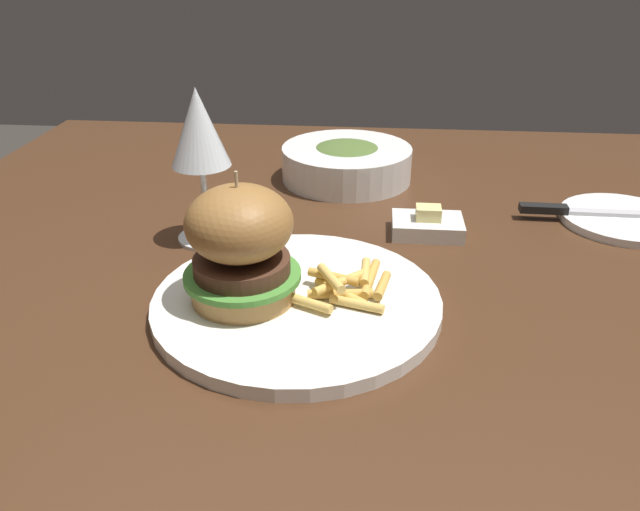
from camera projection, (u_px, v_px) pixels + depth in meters
name	position (u px, v px, depth m)	size (l,w,h in m)	color
dining_table	(353.00, 301.00, 0.79)	(1.18, 1.00, 0.74)	#472B19
main_plate	(297.00, 302.00, 0.61)	(0.28, 0.28, 0.01)	white
burger_sandwich	(241.00, 245.00, 0.58)	(0.11, 0.11, 0.13)	#B78447
fries_pile	(348.00, 286.00, 0.61)	(0.10, 0.10, 0.03)	#E0B251
wine_glass	(199.00, 134.00, 0.70)	(0.07, 0.07, 0.18)	silver
bread_plate	(624.00, 219.00, 0.79)	(0.16, 0.16, 0.01)	white
table_knife	(585.00, 211.00, 0.79)	(0.20, 0.02, 0.01)	silver
butter_dish	(427.00, 225.00, 0.76)	(0.09, 0.06, 0.04)	white
soup_bowl	(347.00, 162.00, 0.93)	(0.19, 0.19, 0.06)	white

